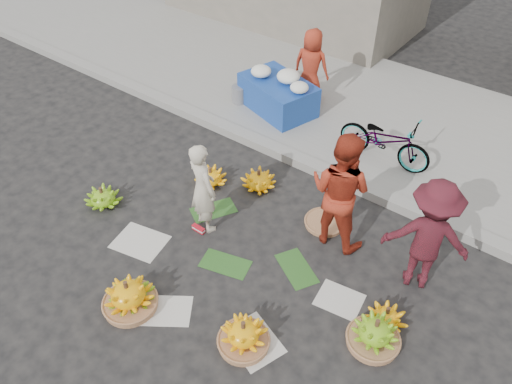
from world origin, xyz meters
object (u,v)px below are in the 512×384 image
Objects in this scene: banana_bunch_4 at (375,334)px; bicycle at (385,140)px; banana_bunch_0 at (103,197)px; vendor_cream at (203,188)px; flower_table at (278,93)px.

banana_bunch_4 is 3.37m from bicycle.
banana_bunch_0 is 0.43× the size of vendor_cream.
flower_table is 2.26m from bicycle.
bicycle is (2.24, -0.28, 0.07)m from flower_table.
flower_table is at bearing 81.41° from bicycle.
vendor_cream is 3.15m from flower_table.
banana_bunch_0 is 4.31m from banana_bunch_4.
banana_bunch_4 is 0.42× the size of flower_table.
vendor_cream reaches higher than bicycle.
banana_bunch_4 reaches higher than banana_bunch_0.
banana_bunch_0 is at bearing 39.63° from vendor_cream.
banana_bunch_0 is at bearing 137.55° from bicycle.
flower_table is 1.03× the size of bicycle.
banana_bunch_4 is 0.47× the size of vendor_cream.
banana_bunch_0 is 0.92× the size of banana_bunch_4.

